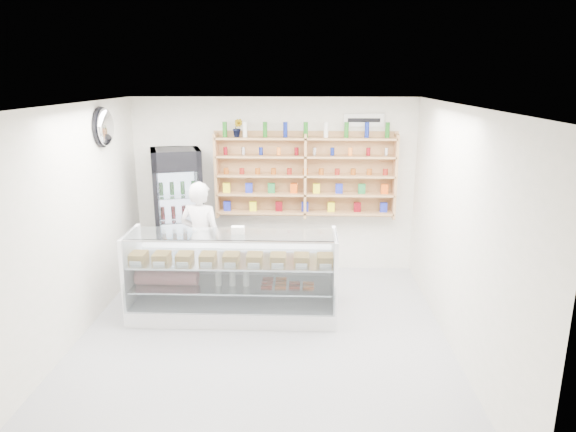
{
  "coord_description": "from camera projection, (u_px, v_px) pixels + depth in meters",
  "views": [
    {
      "loc": [
        0.51,
        -5.61,
        3.1
      ],
      "look_at": [
        0.28,
        0.9,
        1.33
      ],
      "focal_mm": 32.0,
      "sensor_mm": 36.0,
      "label": 1
    }
  ],
  "objects": [
    {
      "name": "security_mirror",
      "position": [
        105.0,
        127.0,
        6.83
      ],
      "size": [
        0.15,
        0.5,
        0.5
      ],
      "primitive_type": "ellipsoid",
      "color": "silver",
      "rests_on": "left_wall"
    },
    {
      "name": "wall_sign",
      "position": [
        364.0,
        120.0,
        7.93
      ],
      "size": [
        0.62,
        0.03,
        0.2
      ],
      "primitive_type": "cube",
      "color": "white",
      "rests_on": "back_wall"
    },
    {
      "name": "wall_shelving",
      "position": [
        305.0,
        176.0,
        8.06
      ],
      "size": [
        2.84,
        0.28,
        1.33
      ],
      "color": "tan",
      "rests_on": "back_wall"
    },
    {
      "name": "shop_worker",
      "position": [
        201.0,
        239.0,
        7.39
      ],
      "size": [
        0.69,
        0.52,
        1.69
      ],
      "primitive_type": "imported",
      "rotation": [
        0.0,
        0.0,
        2.93
      ],
      "color": "silver",
      "rests_on": "floor"
    },
    {
      "name": "display_counter",
      "position": [
        233.0,
        293.0,
        6.79
      ],
      "size": [
        2.7,
        0.81,
        1.18
      ],
      "color": "white",
      "rests_on": "floor"
    },
    {
      "name": "room",
      "position": [
        261.0,
        230.0,
        5.88
      ],
      "size": [
        5.0,
        5.0,
        5.0
      ],
      "color": "#9E9EA2",
      "rests_on": "ground"
    },
    {
      "name": "potted_plant",
      "position": [
        238.0,
        128.0,
        7.9
      ],
      "size": [
        0.18,
        0.15,
        0.28
      ],
      "primitive_type": "imported",
      "rotation": [
        0.0,
        0.0,
        -0.18
      ],
      "color": "#1E6626",
      "rests_on": "wall_shelving"
    },
    {
      "name": "drinks_cooler",
      "position": [
        178.0,
        213.0,
        8.08
      ],
      "size": [
        0.91,
        0.9,
        2.04
      ],
      "rotation": [
        0.0,
        0.0,
        0.3
      ],
      "color": "black",
      "rests_on": "floor"
    }
  ]
}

